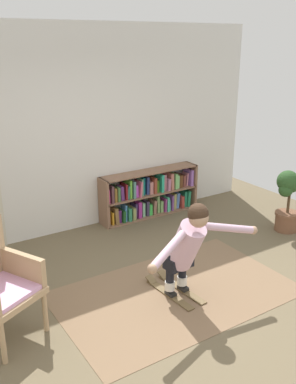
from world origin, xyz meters
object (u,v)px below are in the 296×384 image
Objects in this scene: bookshelf at (149,195)px; person_skier at (188,244)px; potted_plant at (288,197)px; skis_pair at (174,290)px.

bookshelf is 2.45m from person_skier.
person_skier is at bearing -113.42° from bookshelf.
potted_plant is at bearing -48.79° from bookshelf.
bookshelf reaches higher than skis_pair.
bookshelf is at bearing 64.22° from skis_pair.
potted_plant is 1.19× the size of skis_pair.
person_skier reaches higher than skis_pair.
person_skier is at bearing -164.10° from potted_plant.
bookshelf is at bearing 131.21° from potted_plant.
skis_pair is 0.68m from person_skier.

